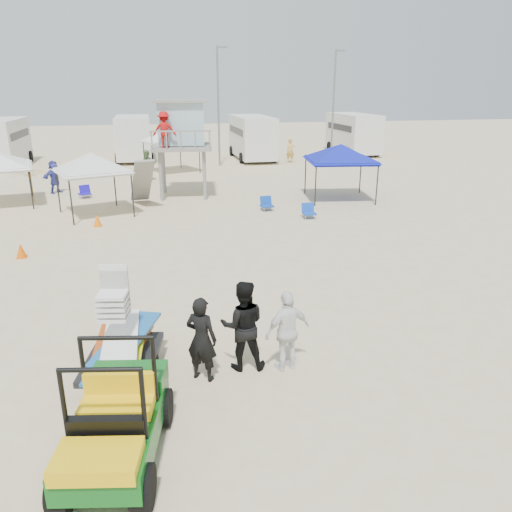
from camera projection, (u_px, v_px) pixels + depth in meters
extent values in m
plane|color=beige|center=(263.00, 363.00, 10.30)|extent=(140.00, 140.00, 0.00)
cube|color=#0D5415|center=(117.00, 431.00, 7.44)|extent=(1.65, 2.63, 0.43)
cube|color=#EAB40C|center=(115.00, 416.00, 7.35)|extent=(1.22, 0.88, 0.23)
cylinder|color=black|center=(73.00, 493.00, 6.59)|extent=(0.39, 0.67, 0.63)
cube|color=black|center=(123.00, 358.00, 9.59)|extent=(1.62, 2.10, 0.12)
cylinder|color=black|center=(94.00, 371.00, 9.55)|extent=(0.29, 0.52, 0.50)
imported|color=black|center=(202.00, 339.00, 9.49)|extent=(0.75, 0.68, 1.71)
imported|color=black|center=(243.00, 325.00, 9.86)|extent=(1.00, 0.83, 1.87)
imported|color=white|center=(288.00, 331.00, 9.83)|extent=(1.06, 0.67, 1.68)
cylinder|color=gray|center=(163.00, 177.00, 24.41)|extent=(0.18, 0.18, 2.43)
cube|color=gray|center=(182.00, 147.00, 25.19)|extent=(3.21, 3.21, 0.16)
cube|color=#9ABDC7|center=(181.00, 123.00, 25.10)|extent=(2.43, 2.17, 2.04)
imported|color=#B20F0F|center=(166.00, 130.00, 23.84)|extent=(1.10, 0.63, 1.71)
cylinder|color=black|center=(321.00, 186.00, 23.32)|extent=(0.06, 0.06, 1.99)
pyramid|color=#0F19A6|center=(341.00, 144.00, 24.42)|extent=(3.53, 3.53, 0.80)
cube|color=#0F19A6|center=(340.00, 160.00, 24.67)|extent=(3.53, 3.53, 0.18)
cylinder|color=black|center=(59.00, 200.00, 20.44)|extent=(0.06, 0.06, 1.98)
pyramid|color=silver|center=(90.00, 153.00, 21.32)|extent=(3.48, 3.48, 0.80)
cube|color=silver|center=(92.00, 171.00, 21.57)|extent=(3.48, 3.48, 0.18)
cylinder|color=black|center=(151.00, 160.00, 31.34)|extent=(0.06, 0.06, 2.07)
pyramid|color=silver|center=(170.00, 129.00, 32.28)|extent=(3.75, 3.75, 0.80)
cube|color=silver|center=(171.00, 141.00, 32.54)|extent=(3.75, 3.75, 0.18)
imported|color=orange|center=(33.00, 186.00, 24.32)|extent=(2.49, 2.50, 1.65)
cone|color=orange|center=(97.00, 220.00, 20.27)|extent=(0.34, 0.34, 0.50)
cone|color=#E35707|center=(21.00, 250.00, 16.55)|extent=(0.34, 0.34, 0.50)
cube|color=#1C10B4|center=(85.00, 194.00, 25.42)|extent=(0.71, 0.69, 0.06)
cube|color=#1C10B4|center=(85.00, 189.00, 25.58)|extent=(0.56, 0.40, 0.44)
cylinder|color=#B2B2B7|center=(80.00, 197.00, 25.23)|extent=(0.03, 0.03, 0.20)
cube|color=#0F3EA7|center=(267.00, 206.00, 22.85)|extent=(0.61, 0.57, 0.06)
cube|color=#0F3EA7|center=(266.00, 201.00, 23.00)|extent=(0.56, 0.25, 0.44)
cylinder|color=#B2B2B7|center=(263.00, 210.00, 22.66)|extent=(0.03, 0.03, 0.20)
cube|color=#1041B6|center=(309.00, 213.00, 21.50)|extent=(0.56, 0.52, 0.06)
cube|color=#1041B6|center=(308.00, 208.00, 21.65)|extent=(0.55, 0.19, 0.44)
cylinder|color=#B2B2B7|center=(306.00, 218.00, 21.31)|extent=(0.03, 0.03, 0.20)
cube|color=silver|center=(2.00, 141.00, 35.10)|extent=(2.50, 6.80, 3.00)
cube|color=black|center=(1.00, 135.00, 34.95)|extent=(2.54, 5.44, 0.50)
cube|color=silver|center=(133.00, 137.00, 38.28)|extent=(2.50, 6.50, 3.00)
cube|color=black|center=(133.00, 131.00, 38.14)|extent=(2.54, 5.20, 0.50)
cylinder|color=black|center=(117.00, 159.00, 36.54)|extent=(0.25, 0.80, 0.80)
cube|color=silver|center=(252.00, 136.00, 38.69)|extent=(2.50, 7.00, 3.00)
cube|color=black|center=(252.00, 130.00, 38.54)|extent=(2.54, 5.60, 0.50)
cylinder|color=black|center=(242.00, 158.00, 36.80)|extent=(0.25, 0.80, 0.80)
cube|color=silver|center=(353.00, 132.00, 41.87)|extent=(2.50, 6.60, 3.00)
cube|color=black|center=(353.00, 127.00, 41.73)|extent=(2.54, 5.28, 0.50)
cylinder|color=black|center=(348.00, 152.00, 40.10)|extent=(0.25, 0.80, 0.80)
cylinder|color=slate|center=(218.00, 108.00, 34.59)|extent=(0.14, 0.14, 8.00)
cylinder|color=slate|center=(333.00, 106.00, 37.77)|extent=(0.14, 0.14, 8.00)
imported|color=gold|center=(291.00, 151.00, 37.03)|extent=(0.67, 0.45, 1.77)
imported|color=#333C9B|center=(54.00, 177.00, 26.46)|extent=(1.46, 1.52, 1.72)
imported|color=#5F854F|center=(147.00, 166.00, 29.85)|extent=(1.12, 1.12, 1.84)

